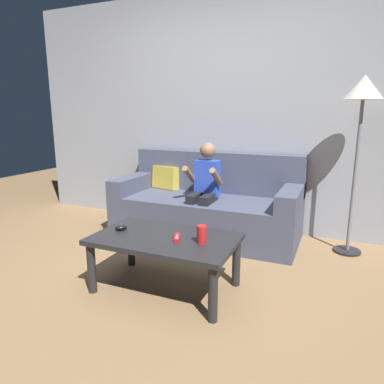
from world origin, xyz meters
The scene contains 9 objects.
ground_plane centered at (0.00, 0.00, 0.00)m, with size 9.97×9.97×0.00m, color olive.
wall_back centered at (0.00, 1.83, 1.25)m, with size 4.99×0.05×2.50m, color #999EA8.
couch centered at (-0.12, 1.44, 0.30)m, with size 1.87×0.80×0.84m.
person_seated_on_couch centered at (-0.09, 1.25, 0.55)m, with size 0.33×0.40×0.97m.
coffee_table centered at (0.02, 0.23, 0.34)m, with size 1.01×0.60×0.40m.
game_remote_red_near_edge centered at (0.12, 0.21, 0.41)m, with size 0.09×0.14×0.03m.
nunchuk_black centered at (-0.34, 0.21, 0.42)m, with size 0.10×0.09×0.05m.
soda_can centered at (0.30, 0.21, 0.46)m, with size 0.07×0.07×0.12m, color red.
floor_lamp centered at (1.24, 1.49, 1.35)m, with size 0.32×0.32×1.56m.
Camera 1 is at (1.12, -1.84, 1.26)m, focal length 32.60 mm.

